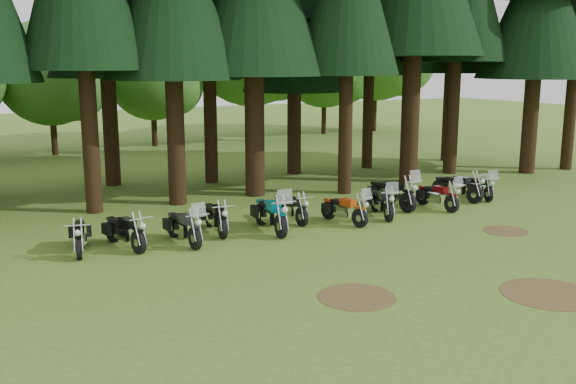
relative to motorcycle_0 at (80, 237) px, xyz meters
name	(u,v)px	position (x,y,z in m)	size (l,w,h in m)	color
ground	(404,255)	(7.76, -4.73, -0.44)	(120.00, 120.00, 0.00)	#426421
decid_3	(55,76)	(3.04, 20.40, 4.07)	(6.12, 5.95, 7.65)	#2F1E0F
decid_4	(157,77)	(9.34, 21.60, 3.93)	(5.93, 5.76, 7.41)	#2F1E0F
decid_5	(257,47)	(16.05, 20.99, 5.79)	(8.45, 8.21, 10.56)	#2F1E0F
decid_6	(330,63)	(22.61, 22.28, 4.76)	(7.06, 6.86, 8.82)	#2F1E0F
decid_7	(382,49)	(27.22, 22.10, 5.78)	(8.44, 8.20, 10.55)	#2F1E0F
dirt_patch_0	(357,297)	(4.76, -6.73, -0.44)	(1.80, 1.80, 0.01)	#4C3D1E
dirt_patch_1	(505,231)	(12.26, -4.23, -0.44)	(1.40, 1.40, 0.01)	#4C3D1E
dirt_patch_2	(549,294)	(8.76, -8.73, -0.44)	(2.20, 2.20, 0.01)	#4C3D1E
motorcycle_0	(80,237)	(0.00, 0.00, 0.00)	(0.61, 2.10, 0.86)	black
motorcycle_1	(125,232)	(1.22, -0.21, 0.02)	(0.62, 2.19, 0.90)	black
motorcycle_2	(184,228)	(2.86, -0.60, 0.03)	(0.48, 2.26, 1.42)	black
motorcycle_3	(216,218)	(4.16, 0.09, 0.02)	(0.43, 2.19, 0.89)	black
motorcycle_4	(271,215)	(5.74, -0.64, 0.08)	(0.60, 2.49, 1.56)	black
motorcycle_5	(290,209)	(6.90, 0.20, -0.01)	(0.31, 2.08, 0.85)	black
motorcycle_6	(344,210)	(8.35, -0.89, 0.01)	(0.67, 2.12, 1.33)	black
motorcycle_7	(382,203)	(10.03, -0.72, 0.03)	(0.99, 2.18, 1.40)	black
motorcycle_8	(392,194)	(11.12, 0.13, 0.09)	(0.55, 2.52, 1.58)	black
motorcycle_9	(437,197)	(12.53, -0.73, 0.01)	(0.41, 2.14, 1.34)	black
motorcycle_10	(457,188)	(14.25, 0.06, 0.04)	(0.57, 2.29, 0.94)	black
motorcycle_11	(481,188)	(15.32, -0.15, -0.02)	(0.94, 1.97, 1.27)	black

